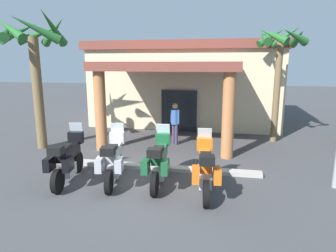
{
  "coord_description": "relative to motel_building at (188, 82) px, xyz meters",
  "views": [
    {
      "loc": [
        2.28,
        -8.03,
        3.41
      ],
      "look_at": [
        0.29,
        2.13,
        1.2
      ],
      "focal_mm": 31.49,
      "sensor_mm": 36.0,
      "label": 1
    }
  ],
  "objects": [
    {
      "name": "motorcycle_green",
      "position": [
        0.47,
        -9.79,
        -1.61
      ],
      "size": [
        0.73,
        2.21,
        1.61
      ],
      "rotation": [
        0.0,
        0.0,
        1.63
      ],
      "color": "black",
      "rests_on": "ground_plane"
    },
    {
      "name": "motorcycle_orange",
      "position": [
        1.79,
        -10.13,
        -1.61
      ],
      "size": [
        0.76,
        2.21,
        1.61
      ],
      "rotation": [
        0.0,
        0.0,
        1.68
      ],
      "color": "black",
      "rests_on": "ground_plane"
    },
    {
      "name": "ground_plane",
      "position": [
        -0.04,
        -9.48,
        -2.31
      ],
      "size": [
        80.0,
        80.0,
        0.0
      ],
      "primitive_type": "plane",
      "color": "#424244"
    },
    {
      "name": "motorcycle_silver",
      "position": [
        -0.85,
        -9.9,
        -1.61
      ],
      "size": [
        0.9,
        2.19,
        1.61
      ],
      "rotation": [
        0.0,
        0.0,
        1.77
      ],
      "color": "black",
      "rests_on": "ground_plane"
    },
    {
      "name": "palm_tree_near_portico",
      "position": [
        4.41,
        -4.12,
        1.63
      ],
      "size": [
        2.16,
        2.18,
        5.08
      ],
      "color": "brown",
      "rests_on": "ground_plane"
    },
    {
      "name": "motel_building",
      "position": [
        0.0,
        0.0,
        0.0
      ],
      "size": [
        10.56,
        10.86,
        4.53
      ],
      "rotation": [
        0.0,
        0.0,
        -0.01
      ],
      "color": "beige",
      "rests_on": "ground_plane"
    },
    {
      "name": "pedestrian",
      "position": [
        0.18,
        -5.44,
        -1.28
      ],
      "size": [
        0.43,
        0.37,
        1.77
      ],
      "rotation": [
        0.0,
        0.0,
        4.03
      ],
      "color": "#3F334C",
      "rests_on": "ground_plane"
    },
    {
      "name": "palm_tree_roadside",
      "position": [
        -5.1,
        -7.04,
        1.62
      ],
      "size": [
        2.7,
        2.69,
        5.41
      ],
      "color": "brown",
      "rests_on": "ground_plane"
    },
    {
      "name": "curb_strip",
      "position": [
        -0.19,
        -8.57,
        -2.25
      ],
      "size": [
        7.29,
        0.36,
        0.12
      ],
      "primitive_type": "cube",
      "color": "#ADA89E",
      "rests_on": "ground_plane"
    },
    {
      "name": "motorcycle_black",
      "position": [
        -2.18,
        -10.11,
        -1.61
      ],
      "size": [
        0.81,
        2.21,
        1.61
      ],
      "rotation": [
        0.0,
        0.0,
        1.72
      ],
      "color": "black",
      "rests_on": "ground_plane"
    }
  ]
}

